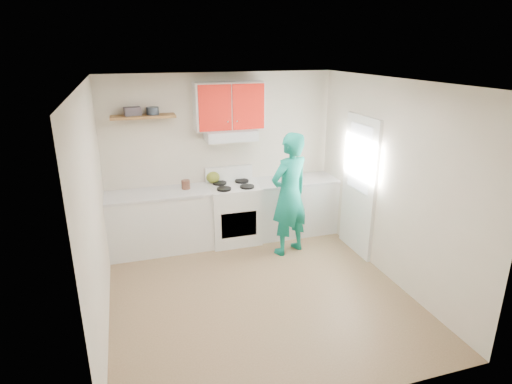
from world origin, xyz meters
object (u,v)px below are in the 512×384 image
object	(u,v)px
kettle	(213,177)
crock	(186,185)
tin	(153,111)
person	(289,195)
stove	(234,213)

from	to	relation	value
kettle	crock	bearing A→B (deg)	-134.94
tin	crock	xyz separation A→B (m)	(0.39, -0.12, -1.11)
kettle	person	distance (m)	1.29
stove	tin	world-z (taller)	tin
tin	kettle	bearing A→B (deg)	3.20
crock	stove	bearing A→B (deg)	-5.27
kettle	crock	xyz separation A→B (m)	(-0.45, -0.17, -0.03)
kettle	crock	size ratio (longest dim) A/B	1.39
tin	kettle	distance (m)	1.37
kettle	stove	bearing A→B (deg)	-17.16
tin	crock	bearing A→B (deg)	-17.31
stove	tin	xyz separation A→B (m)	(-1.11, 0.19, 1.63)
crock	person	size ratio (longest dim) A/B	0.09
tin	kettle	size ratio (longest dim) A/B	0.81
stove	person	size ratio (longest dim) A/B	0.50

